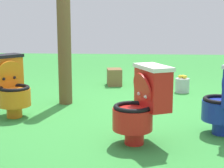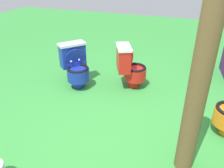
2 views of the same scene
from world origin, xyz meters
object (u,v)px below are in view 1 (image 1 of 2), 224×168
object	(u,v)px
wooden_post	(64,38)
small_crate	(114,77)
toilet_orange	(10,85)
toilet_red	(142,104)
lemon_bucket	(182,85)

from	to	relation	value
wooden_post	small_crate	bearing A→B (deg)	-112.99
toilet_orange	wooden_post	size ratio (longest dim) A/B	0.41
small_crate	toilet_orange	bearing A→B (deg)	61.46
toilet_red	lemon_bucket	world-z (taller)	toilet_red
toilet_red	small_crate	bearing A→B (deg)	-15.89
toilet_orange	wooden_post	world-z (taller)	wooden_post
lemon_bucket	wooden_post	bearing A→B (deg)	26.75
wooden_post	lemon_bucket	size ratio (longest dim) A/B	6.49
wooden_post	lemon_bucket	world-z (taller)	wooden_post
toilet_orange	small_crate	bearing A→B (deg)	-169.94
toilet_orange	wooden_post	bearing A→B (deg)	-179.70
lemon_bucket	small_crate	bearing A→B (deg)	-24.98
toilet_orange	lemon_bucket	world-z (taller)	toilet_orange
toilet_orange	toilet_red	bearing A→B (deg)	101.23
wooden_post	lemon_bucket	bearing A→B (deg)	-153.25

